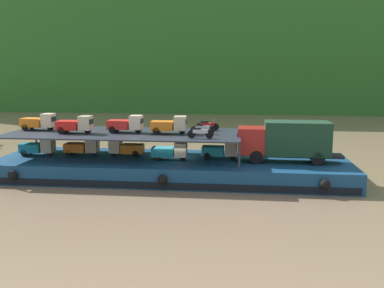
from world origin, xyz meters
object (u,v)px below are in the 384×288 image
Objects in this scene: mini_truck_lower_mid at (126,148)px; mini_truck_lower_aft at (82,147)px; mini_truck_lower_bow at (220,150)px; motorcycle_upper_centre at (202,129)px; cargo_barge at (172,168)px; mini_truck_upper_stern at (39,122)px; covered_lorry at (286,140)px; mini_truck_lower_stern at (38,147)px; motorcycle_upper_stbd at (207,125)px; mini_truck_upper_fore at (126,124)px; mini_truck_upper_mid at (75,125)px; mini_truck_lower_fore at (170,151)px; motorcycle_upper_port at (200,132)px; mini_truck_upper_bow at (169,125)px.

mini_truck_lower_aft is at bearing 179.98° from mini_truck_lower_mid.
motorcycle_upper_centre is (-1.37, -0.39, 1.74)m from mini_truck_lower_bow.
cargo_barge is 11.71m from mini_truck_upper_stern.
motorcycle_upper_centre is (-6.38, 0.26, 0.74)m from covered_lorry.
cargo_barge is at bearing -9.15° from mini_truck_lower_mid.
motorcycle_upper_stbd is at bearing 8.45° from mini_truck_lower_stern.
covered_lorry is 12.51m from mini_truck_upper_fore.
mini_truck_upper_mid is 9.95m from motorcycle_upper_centre.
mini_truck_lower_stern is at bearing 179.00° from covered_lorry.
mini_truck_lower_aft is 4.35m from mini_truck_upper_fore.
mini_truck_lower_stern is 14.86m from mini_truck_lower_bow.
mini_truck_lower_aft is 1.00× the size of mini_truck_lower_bow.
mini_truck_upper_mid is at bearing -174.75° from cargo_barge.
mini_truck_lower_fore is 3.45m from motorcycle_upper_port.
mini_truck_lower_aft is 1.01× the size of mini_truck_lower_fore.
mini_truck_upper_fore is (7.40, 0.03, 2.00)m from mini_truck_lower_stern.
covered_lorry is (8.80, -0.24, 2.45)m from cargo_barge.
motorcycle_upper_stbd is at bearing 87.46° from motorcycle_upper_port.
mini_truck_upper_stern is 1.00× the size of mini_truck_upper_bow.
mini_truck_lower_aft is at bearing 178.97° from mini_truck_lower_bow.
mini_truck_lower_aft is 1.00× the size of mini_truck_upper_bow.
mini_truck_upper_bow is (7.37, -0.73, 2.00)m from mini_truck_lower_aft.
mini_truck_lower_fore is 11.37m from mini_truck_upper_stern.
motorcycle_upper_stbd is (0.21, 2.12, 0.00)m from motorcycle_upper_centre.
mini_truck_lower_stern is at bearing 177.05° from mini_truck_lower_fore.
mini_truck_upper_stern is (-11.13, 1.18, 2.00)m from mini_truck_lower_fore.
cargo_barge is 9.93× the size of mini_truck_upper_stern.
mini_truck_upper_bow is at bearing -4.03° from mini_truck_upper_fore.
mini_truck_lower_mid is at bearing 4.06° from mini_truck_lower_stern.
motorcycle_upper_stbd is at bearing 8.55° from mini_truck_lower_aft.
covered_lorry reaches higher than mini_truck_lower_aft.
mini_truck_lower_mid is at bearing -0.84° from mini_truck_upper_stern.
mini_truck_lower_fore is 0.99× the size of mini_truck_upper_stern.
mini_truck_upper_bow is at bearing -172.34° from mini_truck_lower_bow.
covered_lorry is at bearing 1.42° from mini_truck_lower_fore.
mini_truck_lower_aft is at bearing 176.55° from motorcycle_upper_centre.
covered_lorry is at bearing -3.88° from mini_truck_lower_mid.
covered_lorry is at bearing 1.59° from mini_truck_upper_mid.
covered_lorry is at bearing -7.46° from mini_truck_lower_bow.
motorcycle_upper_stbd reaches higher than mini_truck_lower_fore.
cargo_barge is at bearing 38.03° from mini_truck_upper_bow.
mini_truck_upper_mid is at bearing 171.92° from motorcycle_upper_port.
covered_lorry is at bearing -1.00° from mini_truck_lower_stern.
mini_truck_lower_mid is (-12.66, 0.86, -1.00)m from covered_lorry.
mini_truck_lower_aft is 1.45× the size of motorcycle_upper_port.
mini_truck_lower_stern reaches higher than cargo_barge.
mini_truck_upper_fore is 1.00× the size of mini_truck_upper_bow.
motorcycle_upper_port reaches higher than cargo_barge.
motorcycle_upper_port is 2.12m from motorcycle_upper_centre.
mini_truck_upper_mid is (-7.50, -0.69, 3.44)m from cargo_barge.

